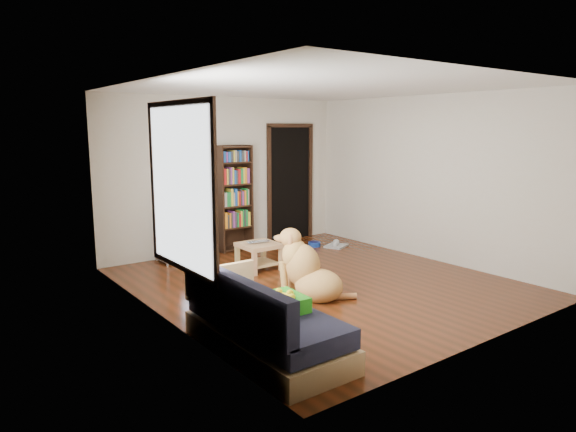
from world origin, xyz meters
TOP-DOWN VIEW (x-y plane):
  - ground at (0.00, 0.00)m, footprint 5.00×5.00m
  - ceiling at (0.00, 0.00)m, footprint 5.00×5.00m
  - wall_back at (0.00, 2.50)m, footprint 4.50×0.00m
  - wall_front at (0.00, -2.50)m, footprint 4.50×0.00m
  - wall_left at (-2.25, 0.00)m, footprint 0.00×5.00m
  - wall_right at (2.25, 0.00)m, footprint 0.00×5.00m
  - green_cushion at (-1.75, -1.51)m, footprint 0.45×0.45m
  - laptop at (-0.31, 1.00)m, footprint 0.37×0.26m
  - dog_bowl at (1.32, 1.71)m, footprint 0.22×0.22m
  - grey_rag at (1.62, 1.46)m, footprint 0.50×0.45m
  - window at (-2.23, -0.50)m, footprint 0.03×1.46m
  - doorway at (1.35, 2.48)m, footprint 1.03×0.05m
  - tv_stand at (-0.90, 2.25)m, footprint 0.90×0.45m
  - crt_tv at (-0.90, 2.27)m, footprint 0.55×0.52m
  - bookshelf at (0.05, 2.34)m, footprint 0.60×0.30m
  - sofa at (-1.87, -1.38)m, footprint 0.80×1.80m
  - coffee_table at (-0.31, 1.03)m, footprint 0.55×0.55m
  - dog at (-0.53, -0.40)m, footprint 0.78×0.99m

SIDE VIEW (x-z plane):
  - ground at x=0.00m, z-range 0.00..0.00m
  - grey_rag at x=1.62m, z-range 0.00..0.03m
  - dog_bowl at x=1.32m, z-range 0.00..0.08m
  - sofa at x=-1.87m, z-range -0.14..0.66m
  - tv_stand at x=-0.90m, z-range 0.02..0.52m
  - coffee_table at x=-0.31m, z-range 0.08..0.48m
  - dog at x=-0.53m, z-range -0.12..0.77m
  - laptop at x=-0.31m, z-range 0.40..0.43m
  - green_cushion at x=-1.75m, z-range 0.42..0.56m
  - crt_tv at x=-0.90m, z-range 0.45..1.03m
  - bookshelf at x=0.05m, z-range 0.10..1.90m
  - doorway at x=1.35m, z-range 0.03..2.21m
  - wall_back at x=0.00m, z-range -0.95..3.55m
  - wall_front at x=0.00m, z-range -0.95..3.55m
  - wall_left at x=-2.25m, z-range -1.20..3.80m
  - wall_right at x=2.25m, z-range -1.20..3.80m
  - window at x=-2.23m, z-range 0.65..2.35m
  - ceiling at x=0.00m, z-range 2.60..2.60m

